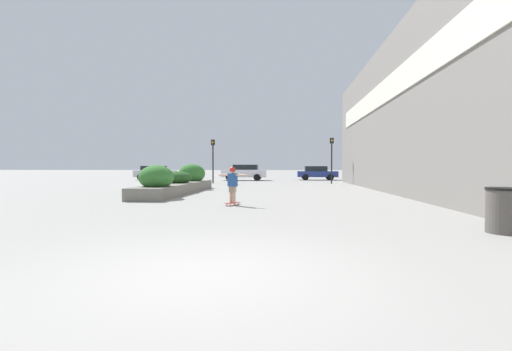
% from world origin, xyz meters
% --- Properties ---
extents(ground_plane, '(300.00, 300.00, 0.00)m').
position_xyz_m(ground_plane, '(0.00, 0.00, 0.00)').
color(ground_plane, gray).
extents(building_wall_right, '(0.67, 32.19, 7.80)m').
position_xyz_m(building_wall_right, '(6.33, 10.93, 3.92)').
color(building_wall_right, gray).
rests_on(building_wall_right, ground_plane).
extents(planter_box, '(1.61, 9.09, 1.50)m').
position_xyz_m(planter_box, '(-4.49, 12.84, 0.54)').
color(planter_box, slate).
rests_on(planter_box, ground_plane).
extents(skateboard, '(0.49, 0.67, 0.09)m').
position_xyz_m(skateboard, '(-0.85, 7.44, 0.07)').
color(skateboard, maroon).
rests_on(skateboard, ground_plane).
extents(skateboarder, '(1.04, 0.61, 1.23)m').
position_xyz_m(skateboarder, '(-0.85, 7.44, 0.83)').
color(skateboarder, tan).
rests_on(skateboarder, skateboard).
extents(trash_bin, '(0.65, 0.65, 0.90)m').
position_xyz_m(trash_bin, '(5.25, 3.03, 0.45)').
color(trash_bin, '#514C47').
rests_on(trash_bin, ground_plane).
extents(car_leftmost, '(3.98, 1.99, 1.43)m').
position_xyz_m(car_leftmost, '(-12.42, 30.09, 0.76)').
color(car_leftmost, '#BCBCC1').
rests_on(car_leftmost, ground_plane).
extents(car_center_left, '(4.57, 2.04, 1.57)m').
position_xyz_m(car_center_left, '(13.27, 27.53, 0.83)').
color(car_center_left, silver).
rests_on(car_center_left, ground_plane).
extents(car_center_right, '(4.01, 1.86, 1.41)m').
position_xyz_m(car_center_right, '(4.17, 31.16, 0.74)').
color(car_center_right, navy).
rests_on(car_center_right, ground_plane).
extents(car_rightmost, '(4.35, 1.92, 1.55)m').
position_xyz_m(car_rightmost, '(-3.07, 29.49, 0.82)').
color(car_rightmost, silver).
rests_on(car_rightmost, ground_plane).
extents(traffic_light_left, '(0.28, 0.30, 3.53)m').
position_xyz_m(traffic_light_left, '(-4.87, 23.08, 2.40)').
color(traffic_light_left, black).
rests_on(traffic_light_left, ground_plane).
extents(traffic_light_right, '(0.28, 0.30, 3.63)m').
position_xyz_m(traffic_light_right, '(4.60, 23.27, 2.46)').
color(traffic_light_right, black).
rests_on(traffic_light_right, ground_plane).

